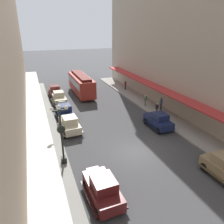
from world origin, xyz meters
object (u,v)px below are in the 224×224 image
object	(u,v)px
lamp_post_with_clock	(61,132)
pedestrian_1	(125,85)
parked_car_3	(70,124)
parked_car_5	(103,188)
parked_car_6	(159,120)
parked_car_0	(55,91)
streetcar	(81,84)
parked_car_1	(65,111)
pedestrian_0	(36,93)
pedestrian_3	(157,109)
pedestrian_4	(146,100)
pedestrian_5	(45,119)
pedestrian_2	(161,104)
fire_hydrant	(161,116)
parked_car_4	(59,98)

from	to	relation	value
lamp_post_with_clock	pedestrian_1	xyz separation A→B (m)	(14.05, 19.06, -2.00)
parked_car_3	lamp_post_with_clock	bearing A→B (deg)	-104.98
parked_car_5	parked_car_6	size ratio (longest dim) A/B	1.01
parked_car_0	streetcar	bearing A→B (deg)	-7.65
parked_car_1	streetcar	xyz separation A→B (m)	(4.34, 9.49, 0.96)
parked_car_1	pedestrian_0	bearing A→B (deg)	108.18
pedestrian_3	parked_car_0	bearing A→B (deg)	129.75
parked_car_3	pedestrian_4	size ratio (longest dim) A/B	2.63
pedestrian_5	parked_car_5	bearing A→B (deg)	-78.63
parked_car_6	pedestrian_2	size ratio (longest dim) A/B	2.56
pedestrian_2	pedestrian_3	bearing A→B (deg)	-137.97
pedestrian_0	parked_car_3	bearing A→B (deg)	-77.55
parked_car_0	fire_hydrant	bearing A→B (deg)	-53.24
parked_car_4	pedestrian_0	bearing A→B (deg)	132.89
fire_hydrant	pedestrian_0	xyz separation A→B (m)	(-14.11, 14.05, 0.45)
parked_car_4	pedestrian_5	xyz separation A→B (m)	(-2.67, -7.62, 0.05)
parked_car_4	pedestrian_3	world-z (taller)	parked_car_4
pedestrian_2	pedestrian_5	size ratio (longest dim) A/B	1.02
streetcar	parked_car_1	bearing A→B (deg)	-114.59
streetcar	lamp_post_with_clock	xyz separation A→B (m)	(-6.03, -19.45, 1.08)
parked_car_0	pedestrian_3	world-z (taller)	parked_car_0
lamp_post_with_clock	pedestrian_1	distance (m)	23.76
parked_car_0	parked_car_5	world-z (taller)	same
lamp_post_with_clock	pedestrian_0	world-z (taller)	lamp_post_with_clock
lamp_post_with_clock	pedestrian_0	distance (m)	19.40
parked_car_1	parked_car_5	size ratio (longest dim) A/B	1.00
pedestrian_2	parked_car_5	bearing A→B (deg)	-134.49
parked_car_4	lamp_post_with_clock	xyz separation A→B (m)	(-1.80, -15.85, 2.04)
parked_car_5	pedestrian_0	bearing A→B (deg)	97.39
parked_car_1	pedestrian_3	bearing A→B (deg)	-17.12
lamp_post_with_clock	pedestrian_2	xyz separation A→B (m)	(14.43, 7.86, -1.97)
parked_car_3	streetcar	distance (m)	14.28
parked_car_3	pedestrian_1	size ratio (longest dim) A/B	2.63
parked_car_1	pedestrian_3	world-z (taller)	parked_car_1
parked_car_4	pedestrian_3	xyz separation A→B (m)	(11.13, -9.35, 0.05)
pedestrian_2	pedestrian_0	bearing A→B (deg)	144.19
parked_car_6	pedestrian_3	xyz separation A→B (m)	(1.69, 3.16, 0.05)
parked_car_0	lamp_post_with_clock	distance (m)	20.21
parked_car_0	pedestrian_4	size ratio (longest dim) A/B	2.60
lamp_post_with_clock	pedestrian_4	size ratio (longest dim) A/B	3.15
pedestrian_1	pedestrian_2	world-z (taller)	pedestrian_2
parked_car_0	parked_car_6	size ratio (longest dim) A/B	1.00
pedestrian_3	pedestrian_4	bearing A→B (deg)	84.86
streetcar	pedestrian_1	distance (m)	8.07
parked_car_3	lamp_post_with_clock	xyz separation A→B (m)	(-1.58, -5.92, 2.04)
pedestrian_1	pedestrian_3	distance (m)	12.60
parked_car_1	parked_car_5	distance (m)	14.97
parked_car_6	pedestrian_2	xyz separation A→B (m)	(3.20, 4.51, 0.07)
parked_car_0	pedestrian_3	distance (m)	17.60
parked_car_4	pedestrian_0	size ratio (longest dim) A/B	2.57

